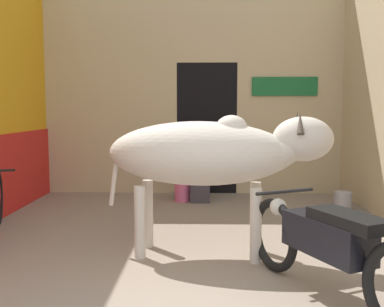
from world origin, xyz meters
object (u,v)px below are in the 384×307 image
object	(u,v)px
cow	(212,154)
shopkeeper_seated	(200,163)
plastic_stool	(182,186)
motorcycle_near	(327,245)
bucket	(343,201)

from	to	relation	value
cow	shopkeeper_seated	world-z (taller)	cow
cow	plastic_stool	world-z (taller)	cow
plastic_stool	cow	bearing A→B (deg)	-81.11
plastic_stool	motorcycle_near	bearing A→B (deg)	-71.16
cow	plastic_stool	xyz separation A→B (m)	(-0.41, 2.65, -0.79)
cow	bucket	bearing A→B (deg)	46.83
plastic_stool	bucket	xyz separation A→B (m)	(2.39, -0.54, -0.11)
cow	plastic_stool	bearing A→B (deg)	98.89
shopkeeper_seated	bucket	xyz separation A→B (m)	(2.11, -0.54, -0.49)
plastic_stool	shopkeeper_seated	bearing A→B (deg)	-0.15
shopkeeper_seated	bucket	world-z (taller)	shopkeeper_seated
motorcycle_near	plastic_stool	world-z (taller)	motorcycle_near
plastic_stool	bucket	world-z (taller)	plastic_stool
plastic_stool	bucket	size ratio (longest dim) A/B	1.75
motorcycle_near	shopkeeper_seated	xyz separation A→B (m)	(-0.99, 3.74, 0.17)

